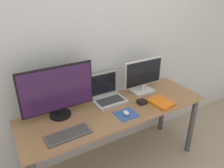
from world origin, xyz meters
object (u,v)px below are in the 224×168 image
(mouse, at_px, (126,113))
(monitor_right, at_px, (143,76))
(laptop, at_px, (107,93))
(power_brick, at_px, (142,102))
(book, at_px, (161,102))
(monitor_left, at_px, (58,92))
(keyboard, at_px, (68,134))

(mouse, bearing_deg, monitor_right, 35.81)
(monitor_right, xyz_separation_m, laptop, (-0.41, 0.05, -0.12))
(mouse, bearing_deg, power_brick, 20.26)
(monitor_right, height_order, book, monitor_right)
(monitor_left, distance_m, laptop, 0.54)
(monitor_right, height_order, mouse, monitor_right)
(keyboard, distance_m, mouse, 0.55)
(monitor_right, bearing_deg, monitor_left, 179.99)
(laptop, distance_m, power_brick, 0.36)
(monitor_left, height_order, book, monitor_left)
(keyboard, bearing_deg, book, 0.44)
(book, bearing_deg, laptop, 140.41)
(power_brick, bearing_deg, monitor_left, 164.99)
(mouse, relative_size, power_brick, 0.94)
(monitor_left, height_order, power_brick, monitor_left)
(monitor_left, xyz_separation_m, monitor_right, (0.92, -0.00, -0.06))
(monitor_left, distance_m, monitor_right, 0.92)
(monitor_right, xyz_separation_m, power_brick, (-0.16, -0.20, -0.17))
(keyboard, bearing_deg, monitor_right, 17.58)
(monitor_right, xyz_separation_m, mouse, (-0.41, -0.29, -0.16))
(monitor_left, xyz_separation_m, book, (0.92, -0.29, -0.23))
(keyboard, relative_size, mouse, 4.92)
(mouse, xyz_separation_m, power_brick, (0.25, 0.09, -0.00))
(laptop, height_order, book, laptop)
(monitor_left, distance_m, mouse, 0.63)
(monitor_left, bearing_deg, book, -17.74)
(monitor_right, distance_m, mouse, 0.53)
(laptop, distance_m, mouse, 0.35)
(mouse, bearing_deg, laptop, 91.20)
(monitor_left, bearing_deg, laptop, 5.67)
(monitor_right, bearing_deg, power_brick, -128.49)
(monitor_right, height_order, power_brick, monitor_right)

